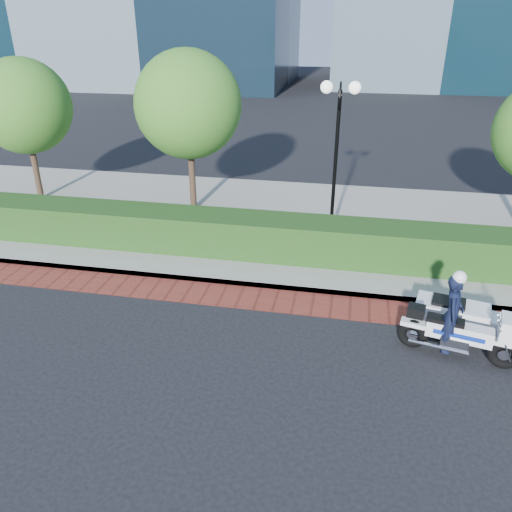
% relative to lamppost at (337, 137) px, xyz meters
% --- Properties ---
extents(ground, '(120.00, 120.00, 0.00)m').
position_rel_lamppost_xyz_m(ground, '(-1.00, -5.20, -2.96)').
color(ground, black).
rests_on(ground, ground).
extents(brick_strip, '(60.00, 1.00, 0.01)m').
position_rel_lamppost_xyz_m(brick_strip, '(-1.00, -3.70, -2.95)').
color(brick_strip, maroon).
rests_on(brick_strip, ground).
extents(sidewalk, '(60.00, 8.00, 0.15)m').
position_rel_lamppost_xyz_m(sidewalk, '(-1.00, 0.80, -2.88)').
color(sidewalk, gray).
rests_on(sidewalk, ground).
extents(hedge_main, '(18.00, 1.20, 1.00)m').
position_rel_lamppost_xyz_m(hedge_main, '(-1.00, -1.60, -2.31)').
color(hedge_main, black).
rests_on(hedge_main, sidewalk).
extents(lamppost, '(1.02, 0.70, 4.21)m').
position_rel_lamppost_xyz_m(lamppost, '(0.00, 0.00, 0.00)').
color(lamppost, black).
rests_on(lamppost, sidewalk).
extents(tree_a, '(3.00, 3.00, 4.58)m').
position_rel_lamppost_xyz_m(tree_a, '(-10.00, 1.30, 0.26)').
color(tree_a, '#332319').
rests_on(tree_a, sidewalk).
extents(tree_b, '(3.20, 3.20, 4.89)m').
position_rel_lamppost_xyz_m(tree_b, '(-4.50, 1.30, 0.48)').
color(tree_b, '#332319').
rests_on(tree_b, sidewalk).
extents(police_motorcycle, '(2.19, 1.80, 1.79)m').
position_rel_lamppost_xyz_m(police_motorcycle, '(2.63, -4.75, -2.35)').
color(police_motorcycle, black).
rests_on(police_motorcycle, ground).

